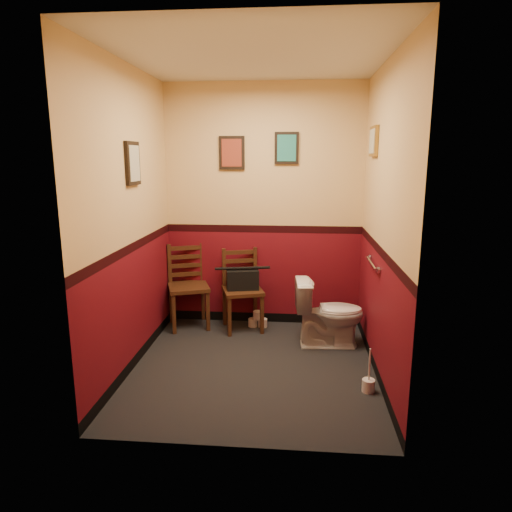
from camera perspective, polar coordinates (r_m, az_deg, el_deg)
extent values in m
cube|color=black|center=(4.35, -0.30, -13.69)|extent=(2.20, 2.40, 0.00)
cube|color=silver|center=(3.99, -0.35, 23.75)|extent=(2.20, 2.40, 0.00)
cube|color=#5E0B15|center=(5.14, 0.95, 6.07)|extent=(2.20, 0.00, 2.70)
cube|color=#5E0B15|center=(2.78, -2.67, 0.72)|extent=(2.20, 0.00, 2.70)
cube|color=#5E0B15|center=(4.20, -15.48, 4.23)|extent=(0.00, 2.40, 2.70)
cube|color=#5E0B15|center=(4.00, 15.59, 3.84)|extent=(0.00, 2.40, 2.70)
cylinder|color=silver|center=(4.31, 14.25, -0.92)|extent=(0.03, 0.50, 0.03)
cylinder|color=silver|center=(4.07, 15.07, -1.72)|extent=(0.02, 0.06, 0.06)
cylinder|color=silver|center=(4.55, 14.02, -0.21)|extent=(0.02, 0.06, 0.06)
cube|color=black|center=(5.13, -3.04, 12.75)|extent=(0.28, 0.03, 0.36)
cube|color=maroon|center=(5.11, -3.07, 12.76)|extent=(0.22, 0.01, 0.30)
cube|color=black|center=(5.08, 3.85, 13.31)|extent=(0.26, 0.03, 0.34)
cube|color=teal|center=(5.06, 3.85, 13.32)|extent=(0.20, 0.01, 0.28)
cube|color=black|center=(4.25, -15.16, 11.11)|extent=(0.03, 0.30, 0.38)
cube|color=#BBB393|center=(4.25, -14.94, 11.12)|extent=(0.01, 0.24, 0.31)
cube|color=olive|center=(4.55, 14.52, 13.72)|extent=(0.03, 0.34, 0.28)
cube|color=#BBB393|center=(4.55, 14.30, 13.73)|extent=(0.01, 0.28, 0.22)
imported|color=white|center=(4.75, 9.11, -7.09)|extent=(0.73, 0.44, 0.69)
cylinder|color=silver|center=(4.03, 13.86, -15.45)|extent=(0.11, 0.11, 0.11)
cylinder|color=silver|center=(3.96, 14.00, -13.18)|extent=(0.01, 0.01, 0.30)
cube|color=#442514|center=(5.22, -8.45, -3.87)|extent=(0.56, 0.56, 0.04)
cube|color=#442514|center=(5.10, -10.23, -7.08)|extent=(0.05, 0.05, 0.47)
cube|color=#442514|center=(5.45, -10.55, -5.81)|extent=(0.05, 0.05, 0.47)
cube|color=#442514|center=(5.13, -6.05, -6.81)|extent=(0.05, 0.05, 0.47)
cube|color=#442514|center=(5.48, -6.64, -5.56)|extent=(0.05, 0.05, 0.47)
cube|color=#442514|center=(5.33, -10.75, -1.02)|extent=(0.05, 0.05, 0.47)
cube|color=#442514|center=(5.37, -6.77, -0.80)|extent=(0.05, 0.05, 0.47)
cube|color=#442514|center=(5.38, -8.71, -2.25)|extent=(0.34, 0.14, 0.05)
cube|color=#442514|center=(5.35, -8.74, -1.18)|extent=(0.34, 0.14, 0.05)
cube|color=#442514|center=(5.33, -8.78, -0.10)|extent=(0.34, 0.14, 0.05)
cube|color=#442514|center=(5.31, -8.82, 1.00)|extent=(0.34, 0.14, 0.05)
cube|color=#442514|center=(5.09, -1.68, -4.36)|extent=(0.52, 0.52, 0.04)
cube|color=#442514|center=(4.96, -3.35, -7.55)|extent=(0.05, 0.05, 0.45)
cube|color=#442514|center=(5.30, -3.94, -6.25)|extent=(0.05, 0.05, 0.45)
cube|color=#442514|center=(5.02, 0.75, -7.27)|extent=(0.05, 0.05, 0.45)
cube|color=#442514|center=(5.36, -0.11, -6.01)|extent=(0.05, 0.05, 0.45)
cube|color=#442514|center=(5.18, -4.02, -1.51)|extent=(0.05, 0.05, 0.45)
cube|color=#442514|center=(5.24, -0.12, -1.32)|extent=(0.05, 0.05, 0.45)
cube|color=#442514|center=(5.24, -2.05, -2.74)|extent=(0.33, 0.12, 0.04)
cube|color=#442514|center=(5.21, -2.06, -1.68)|extent=(0.33, 0.12, 0.04)
cube|color=#442514|center=(5.19, -2.07, -0.61)|extent=(0.33, 0.12, 0.04)
cube|color=#442514|center=(5.17, -2.08, 0.47)|extent=(0.33, 0.12, 0.04)
cube|color=black|center=(5.05, -1.69, -2.96)|extent=(0.38, 0.24, 0.22)
cylinder|color=black|center=(5.02, -1.70, -1.53)|extent=(0.30, 0.09, 0.03)
cylinder|color=silver|center=(5.28, -0.40, -8.31)|extent=(0.10, 0.10, 0.09)
cylinder|color=silver|center=(5.28, 0.84, -8.35)|extent=(0.10, 0.10, 0.09)
cylinder|color=silver|center=(5.24, 0.21, -7.40)|extent=(0.10, 0.10, 0.09)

